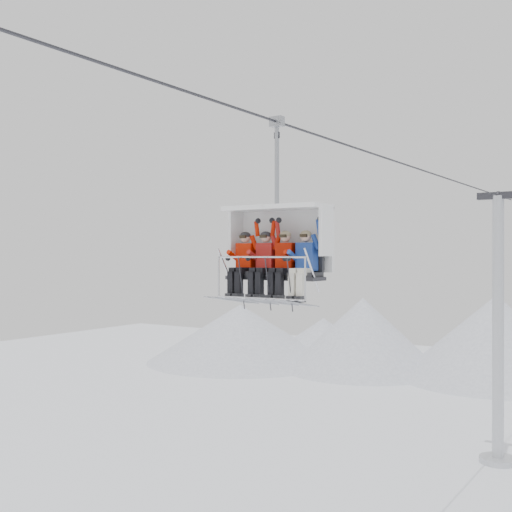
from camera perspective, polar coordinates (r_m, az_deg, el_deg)
The scene contains 7 objects.
lift_tower_right at distance 34.32m, azimuth 20.72°, elevation -7.56°, with size 2.00×1.80×13.48m.
haul_cable at distance 13.71m, azimuth 0.00°, elevation 12.45°, with size 0.06×0.06×50.00m, color #2E2E33.
chairlift_carrier at distance 14.21m, azimuth 2.13°, elevation 1.34°, with size 2.37×1.17×3.98m.
skier_far_left at distance 14.37m, azimuth -1.13°, elevation -0.53°, with size 0.41×1.69×1.62m.
skier_center_left at distance 14.07m, azimuth 0.69°, elevation -0.55°, with size 0.41×1.69×1.62m.
skier_center_right at distance 13.81m, azimuth 2.46°, elevation -0.56°, with size 0.41×1.69×1.62m.
skier_far_right at distance 13.56m, azimuth 4.30°, elevation -0.57°, with size 0.41×1.69×1.62m.
Camera 1 is at (7.33, -11.21, 10.38)m, focal length 45.00 mm.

